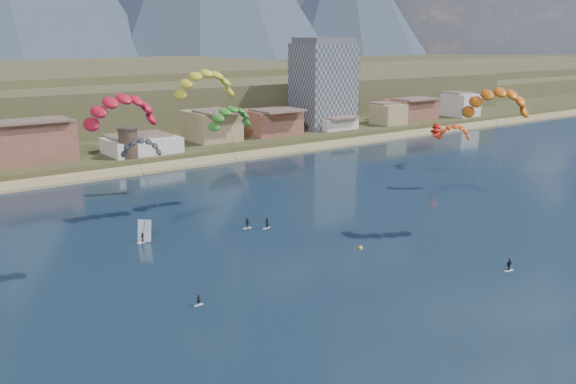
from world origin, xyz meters
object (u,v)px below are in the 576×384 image
(watchtower, at_px, (128,142))
(kitesurfer_orange, at_px, (497,98))
(buoy, at_px, (361,248))
(apartment_tower, at_px, (323,84))
(windsurfer, at_px, (143,235))
(kitesurfer_green, at_px, (231,115))
(kitesurfer_yellow, at_px, (205,80))
(kitesurfer_red, at_px, (121,105))

(watchtower, bearing_deg, kitesurfer_orange, -72.91)
(kitesurfer_orange, relative_size, buoy, 40.30)
(apartment_tower, height_order, windsurfer, apartment_tower)
(buoy, bearing_deg, kitesurfer_green, 96.48)
(apartment_tower, xyz_separation_m, watchtower, (-80.00, -14.00, -11.45))
(watchtower, relative_size, kitesurfer_yellow, 0.28)
(watchtower, distance_m, kitesurfer_green, 55.06)
(windsurfer, height_order, buoy, windsurfer)
(watchtower, distance_m, kitesurfer_orange, 102.27)
(kitesurfer_green, bearing_deg, windsurfer, -156.30)
(watchtower, height_order, kitesurfer_green, kitesurfer_green)
(kitesurfer_red, bearing_deg, windsurfer, 61.81)
(apartment_tower, bearing_deg, buoy, -125.99)
(kitesurfer_yellow, height_order, windsurfer, kitesurfer_yellow)
(watchtower, distance_m, kitesurfer_red, 88.43)
(kitesurfer_yellow, height_order, buoy, kitesurfer_yellow)
(kitesurfer_yellow, distance_m, kitesurfer_green, 11.34)
(kitesurfer_orange, bearing_deg, kitesurfer_red, 165.36)
(watchtower, relative_size, windsurfer, 2.17)
(kitesurfer_red, distance_m, kitesurfer_green, 42.93)
(kitesurfer_yellow, relative_size, kitesurfer_green, 1.28)
(watchtower, height_order, kitesurfer_yellow, kitesurfer_yellow)
(kitesurfer_green, bearing_deg, apartment_tower, 40.56)
(kitesurfer_red, bearing_deg, kitesurfer_orange, -14.64)
(kitesurfer_green, bearing_deg, kitesurfer_yellow, -153.82)
(watchtower, height_order, kitesurfer_orange, kitesurfer_orange)
(apartment_tower, relative_size, watchtower, 3.72)
(kitesurfer_yellow, xyz_separation_m, buoy, (11.60, -31.83, -26.82))
(kitesurfer_red, height_order, kitesurfer_yellow, kitesurfer_yellow)
(apartment_tower, distance_m, kitesurfer_yellow, 112.36)
(kitesurfer_yellow, bearing_deg, buoy, -69.97)
(kitesurfer_yellow, height_order, kitesurfer_green, kitesurfer_yellow)
(apartment_tower, xyz_separation_m, buoy, (-74.83, -103.04, -17.69))
(kitesurfer_green, bearing_deg, buoy, -83.52)
(kitesurfer_red, relative_size, kitesurfer_orange, 0.98)
(kitesurfer_red, height_order, kitesurfer_orange, kitesurfer_red)
(kitesurfer_red, relative_size, windsurfer, 7.46)
(kitesurfer_red, relative_size, kitesurfer_green, 1.22)
(kitesurfer_yellow, xyz_separation_m, kitesurfer_green, (7.56, 3.72, -7.59))
(kitesurfer_green, relative_size, windsurfer, 6.09)
(apartment_tower, xyz_separation_m, kitesurfer_yellow, (-86.43, -71.21, 9.13))
(kitesurfer_orange, relative_size, kitesurfer_green, 1.25)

